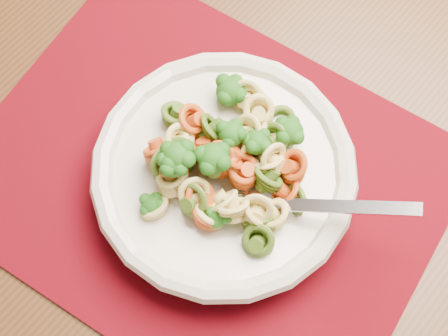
% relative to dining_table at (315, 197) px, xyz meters
% --- Properties ---
extents(dining_table, '(1.46, 1.13, 0.73)m').
position_rel_dining_table_xyz_m(dining_table, '(0.00, 0.00, 0.00)').
color(dining_table, '#4D2915').
rests_on(dining_table, ground).
extents(placemat, '(0.46, 0.37, 0.00)m').
position_rel_dining_table_xyz_m(placemat, '(-0.10, -0.07, 0.11)').
color(placemat, '#51030E').
rests_on(placemat, dining_table).
extents(pasta_bowl, '(0.24, 0.24, 0.05)m').
position_rel_dining_table_xyz_m(pasta_bowl, '(-0.08, -0.06, 0.14)').
color(pasta_bowl, silver).
rests_on(pasta_bowl, placemat).
extents(pasta_broccoli_heap, '(0.20, 0.20, 0.06)m').
position_rel_dining_table_xyz_m(pasta_broccoli_heap, '(-0.08, -0.06, 0.16)').
color(pasta_broccoli_heap, '#D8C36A').
rests_on(pasta_broccoli_heap, pasta_bowl).
extents(fork, '(0.18, 0.08, 0.08)m').
position_rel_dining_table_xyz_m(fork, '(-0.04, -0.08, 0.16)').
color(fork, silver).
rests_on(fork, pasta_bowl).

